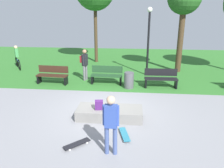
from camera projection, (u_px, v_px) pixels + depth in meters
ground_plane at (106, 109)px, 8.72m from camera, size 28.00×28.00×0.00m
grass_lawn at (119, 63)px, 16.22m from camera, size 26.60×12.09×0.01m
concrete_ledge at (110, 113)px, 7.95m from camera, size 2.31×0.95×0.37m
backpack_on_ledge at (99, 105)px, 7.77m from camera, size 0.31×0.24×0.32m
skater_performing_trick at (111, 121)px, 5.72m from camera, size 0.43×0.22×1.67m
skateboard_by_ledge at (124, 134)px, 6.82m from camera, size 0.39×0.82×0.08m
skateboard_spare at (77, 144)px, 6.35m from camera, size 0.72×0.70×0.08m
park_bench_by_oak at (161, 78)px, 10.99m from camera, size 1.61×0.51×0.91m
park_bench_center_lawn at (53, 75)px, 11.55m from camera, size 1.63×0.58×0.91m
park_bench_near_lamppost at (107, 75)px, 11.52m from camera, size 1.62×0.54×0.91m
tree_broad_elm at (184, 0)px, 12.60m from camera, size 1.92×1.92×5.29m
lamp_post at (149, 35)px, 12.43m from camera, size 0.28×0.28×3.81m
trash_bin at (129, 80)px, 10.89m from camera, size 0.47×0.47×0.79m
pedestrian_with_backpack at (84, 62)px, 11.95m from camera, size 0.42×0.41×1.68m
cyclist_on_bicycle at (17, 59)px, 14.50m from camera, size 1.11×1.51×1.52m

